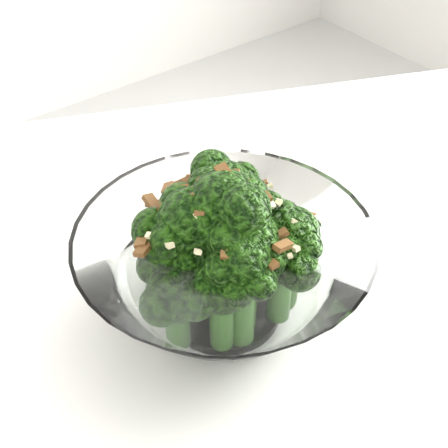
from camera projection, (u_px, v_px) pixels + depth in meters
broccoli_dish at (225, 265)px, 0.48m from camera, size 0.21×0.21×0.13m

